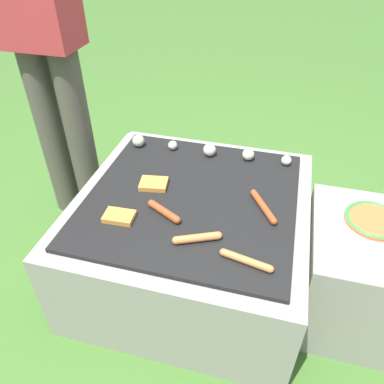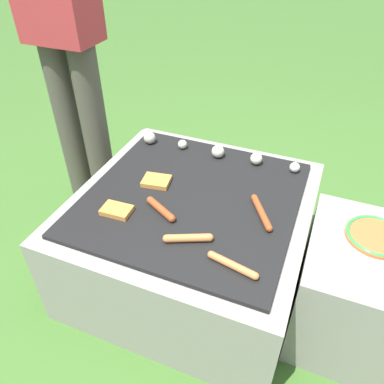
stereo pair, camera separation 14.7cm
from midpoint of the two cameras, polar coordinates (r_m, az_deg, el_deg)
The scene contains 12 objects.
ground_plane at distance 1.80m, azimuth 2.39°, elevation -11.99°, with size 14.00×14.00×0.00m, color #3D6628.
grill at distance 1.63m, azimuth 2.59°, elevation -6.95°, with size 0.92×0.92×0.45m.
side_ledge at distance 1.60m, azimuth 26.39°, elevation -13.56°, with size 0.42×0.49×0.45m.
person_standing at distance 1.80m, azimuth -17.53°, elevation 25.88°, with size 0.31×0.24×1.83m.
sausage_front_right at distance 1.42m, azimuth 13.45°, elevation -3.13°, with size 0.12×0.18×0.03m.
sausage_mid_right at distance 1.22m, azimuth 9.71°, elevation -11.08°, with size 0.18×0.06×0.03m.
sausage_back_center at distance 1.40m, azimuth -1.80°, elevation -2.73°, with size 0.15×0.09×0.03m.
sausage_front_center at distance 1.29m, azimuth 2.69°, elevation -7.17°, with size 0.16×0.09×0.03m.
bread_slice_left at distance 1.54m, azimuth -2.75°, elevation 1.58°, with size 0.12×0.10×0.02m.
bread_slice_right at distance 1.41m, azimuth -8.51°, elevation -2.89°, with size 0.11×0.08×0.02m.
mushroom_row at distance 1.72m, azimuth 5.43°, elevation 6.30°, with size 0.74×0.07×0.06m.
plate_colorful at distance 1.48m, azimuth 28.91°, elevation -6.01°, with size 0.21×0.21×0.02m.
Camera 2 is at (0.44, -1.07, 1.38)m, focal length 35.00 mm.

